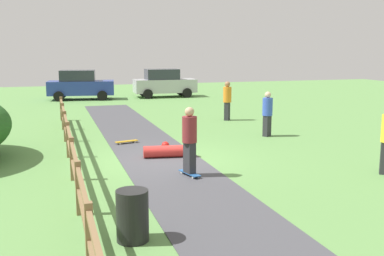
{
  "coord_description": "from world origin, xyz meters",
  "views": [
    {
      "loc": [
        -3.03,
        -12.9,
        3.27
      ],
      "look_at": [
        0.85,
        -0.32,
        1.0
      ],
      "focal_mm": 43.0,
      "sensor_mm": 36.0,
      "label": 1
    }
  ],
  "objects_px": {
    "bystander_blue": "(267,112)",
    "bystander_orange": "(227,99)",
    "skateboard_loose": "(127,141)",
    "trash_bin": "(132,216)",
    "parked_car_blue": "(80,85)",
    "skater_fallen": "(168,151)",
    "skater_riding": "(190,138)",
    "parked_car_silver": "(164,83)"
  },
  "relations": [
    {
      "from": "skater_fallen",
      "to": "parked_car_blue",
      "type": "height_order",
      "value": "parked_car_blue"
    },
    {
      "from": "bystander_blue",
      "to": "parked_car_blue",
      "type": "height_order",
      "value": "parked_car_blue"
    },
    {
      "from": "skater_fallen",
      "to": "parked_car_blue",
      "type": "bearing_deg",
      "value": 94.79
    },
    {
      "from": "skater_fallen",
      "to": "skateboard_loose",
      "type": "distance_m",
      "value": 2.53
    },
    {
      "from": "skateboard_loose",
      "to": "bystander_blue",
      "type": "distance_m",
      "value": 5.39
    },
    {
      "from": "skater_fallen",
      "to": "bystander_blue",
      "type": "xyz_separation_m",
      "value": [
        4.43,
        2.23,
        0.73
      ]
    },
    {
      "from": "trash_bin",
      "to": "bystander_orange",
      "type": "distance_m",
      "value": 13.87
    },
    {
      "from": "trash_bin",
      "to": "bystander_blue",
      "type": "relative_size",
      "value": 0.53
    },
    {
      "from": "trash_bin",
      "to": "skateboard_loose",
      "type": "distance_m",
      "value": 8.31
    },
    {
      "from": "skateboard_loose",
      "to": "bystander_blue",
      "type": "bearing_deg",
      "value": -1.5
    },
    {
      "from": "bystander_blue",
      "to": "parked_car_silver",
      "type": "relative_size",
      "value": 0.4
    },
    {
      "from": "parked_car_blue",
      "to": "skater_riding",
      "type": "bearing_deg",
      "value": -85.73
    },
    {
      "from": "skateboard_loose",
      "to": "parked_car_blue",
      "type": "relative_size",
      "value": 0.19
    },
    {
      "from": "trash_bin",
      "to": "skater_riding",
      "type": "height_order",
      "value": "skater_riding"
    },
    {
      "from": "trash_bin",
      "to": "parked_car_silver",
      "type": "relative_size",
      "value": 0.21
    },
    {
      "from": "skateboard_loose",
      "to": "bystander_orange",
      "type": "distance_m",
      "value": 6.73
    },
    {
      "from": "skateboard_loose",
      "to": "parked_car_silver",
      "type": "height_order",
      "value": "parked_car_silver"
    },
    {
      "from": "trash_bin",
      "to": "bystander_blue",
      "type": "height_order",
      "value": "bystander_blue"
    },
    {
      "from": "bystander_blue",
      "to": "skater_riding",
      "type": "bearing_deg",
      "value": -134.62
    },
    {
      "from": "parked_car_blue",
      "to": "skater_fallen",
      "type": "bearing_deg",
      "value": -85.21
    },
    {
      "from": "trash_bin",
      "to": "parked_car_blue",
      "type": "bearing_deg",
      "value": 88.43
    },
    {
      "from": "trash_bin",
      "to": "bystander_blue",
      "type": "distance_m",
      "value": 10.4
    },
    {
      "from": "trash_bin",
      "to": "skater_riding",
      "type": "xyz_separation_m",
      "value": [
        2.11,
        3.59,
        0.57
      ]
    },
    {
      "from": "trash_bin",
      "to": "bystander_orange",
      "type": "relative_size",
      "value": 0.5
    },
    {
      "from": "parked_car_blue",
      "to": "parked_car_silver",
      "type": "height_order",
      "value": "same"
    },
    {
      "from": "trash_bin",
      "to": "skater_riding",
      "type": "bearing_deg",
      "value": 59.55
    },
    {
      "from": "trash_bin",
      "to": "parked_car_silver",
      "type": "distance_m",
      "value": 24.15
    },
    {
      "from": "bystander_blue",
      "to": "bystander_orange",
      "type": "xyz_separation_m",
      "value": [
        0.01,
        4.14,
        0.06
      ]
    },
    {
      "from": "skateboard_loose",
      "to": "bystander_orange",
      "type": "bearing_deg",
      "value": 36.91
    },
    {
      "from": "skater_riding",
      "to": "parked_car_blue",
      "type": "height_order",
      "value": "parked_car_blue"
    },
    {
      "from": "skater_fallen",
      "to": "parked_car_silver",
      "type": "height_order",
      "value": "parked_car_silver"
    },
    {
      "from": "skateboard_loose",
      "to": "parked_car_blue",
      "type": "bearing_deg",
      "value": 92.18
    },
    {
      "from": "bystander_blue",
      "to": "bystander_orange",
      "type": "height_order",
      "value": "bystander_orange"
    },
    {
      "from": "skater_fallen",
      "to": "parked_car_silver",
      "type": "relative_size",
      "value": 0.36
    },
    {
      "from": "bystander_orange",
      "to": "parked_car_silver",
      "type": "bearing_deg",
      "value": 91.51
    },
    {
      "from": "skater_riding",
      "to": "parked_car_silver",
      "type": "relative_size",
      "value": 0.42
    },
    {
      "from": "bystander_orange",
      "to": "parked_car_silver",
      "type": "distance_m",
      "value": 11.1
    },
    {
      "from": "skater_fallen",
      "to": "bystander_orange",
      "type": "distance_m",
      "value": 7.81
    },
    {
      "from": "bystander_blue",
      "to": "parked_car_blue",
      "type": "bearing_deg",
      "value": 111.15
    },
    {
      "from": "skateboard_loose",
      "to": "skater_riding",
      "type": "bearing_deg",
      "value": -79.01
    },
    {
      "from": "skater_fallen",
      "to": "bystander_orange",
      "type": "bearing_deg",
      "value": 55.12
    },
    {
      "from": "parked_car_silver",
      "to": "parked_car_blue",
      "type": "bearing_deg",
      "value": 179.94
    }
  ]
}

